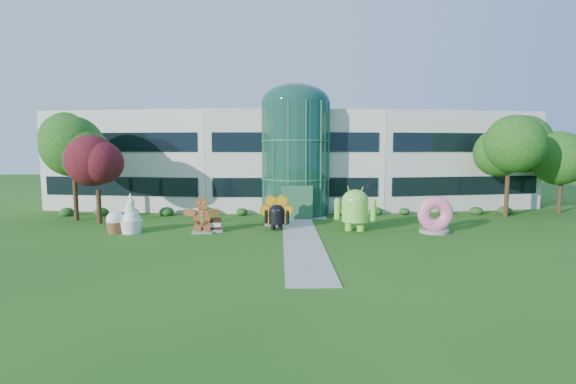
{
  "coord_description": "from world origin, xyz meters",
  "views": [
    {
      "loc": [
        -1.46,
        -24.95,
        5.85
      ],
      "look_at": [
        -0.79,
        6.0,
        2.6
      ],
      "focal_mm": 26.0,
      "sensor_mm": 36.0,
      "label": 1
    }
  ],
  "objects_px": {
    "android_black": "(277,215)",
    "gingerbread": "(202,215)",
    "android_green": "(355,207)",
    "donut": "(435,214)"
  },
  "relations": [
    {
      "from": "android_green",
      "to": "android_black",
      "type": "height_order",
      "value": "android_green"
    },
    {
      "from": "android_green",
      "to": "android_black",
      "type": "bearing_deg",
      "value": -169.16
    },
    {
      "from": "android_green",
      "to": "android_black",
      "type": "relative_size",
      "value": 1.62
    },
    {
      "from": "android_black",
      "to": "gingerbread",
      "type": "height_order",
      "value": "gingerbread"
    },
    {
      "from": "gingerbread",
      "to": "donut",
      "type": "bearing_deg",
      "value": -5.87
    },
    {
      "from": "gingerbread",
      "to": "android_black",
      "type": "bearing_deg",
      "value": 6.01
    },
    {
      "from": "android_green",
      "to": "donut",
      "type": "relative_size",
      "value": 1.34
    },
    {
      "from": "android_black",
      "to": "gingerbread",
      "type": "bearing_deg",
      "value": -158.94
    },
    {
      "from": "android_green",
      "to": "gingerbread",
      "type": "relative_size",
      "value": 1.26
    },
    {
      "from": "android_black",
      "to": "donut",
      "type": "xyz_separation_m",
      "value": [
        10.99,
        -1.21,
        0.23
      ]
    }
  ]
}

